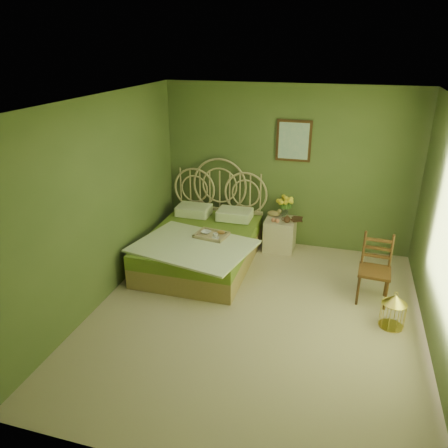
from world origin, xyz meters
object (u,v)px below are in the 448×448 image
(chair, at_px, (375,264))
(birdcage, at_px, (393,311))
(nightstand, at_px, (281,229))
(bed, at_px, (202,244))

(chair, relative_size, birdcage, 2.09)
(nightstand, bearing_deg, birdcage, -46.88)
(chair, xyz_separation_m, birdcage, (0.22, -0.61, -0.29))
(bed, height_order, birdcage, bed)
(nightstand, distance_m, birdcage, 2.40)
(bed, distance_m, chair, 2.52)
(chair, bearing_deg, birdcage, -66.29)
(chair, distance_m, birdcage, 0.71)
(nightstand, height_order, birdcage, nightstand)
(bed, bearing_deg, birdcage, -19.22)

